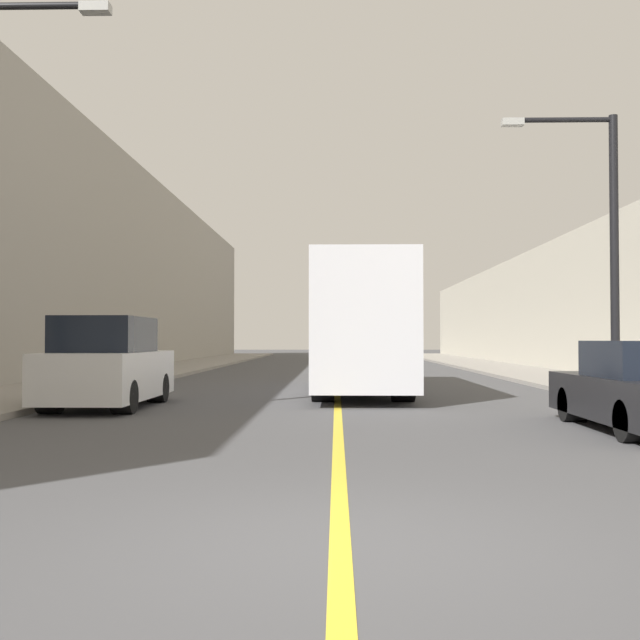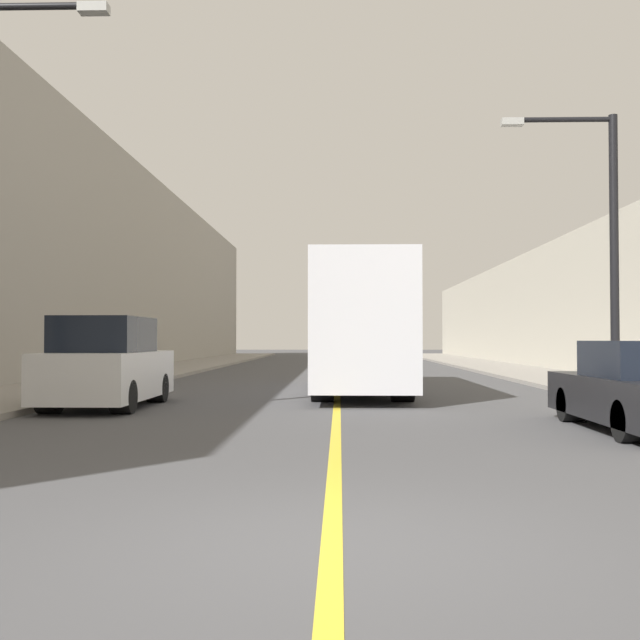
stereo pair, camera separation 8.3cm
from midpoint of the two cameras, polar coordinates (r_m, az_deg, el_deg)
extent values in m
plane|color=#474749|center=(5.58, 1.10, -16.94)|extent=(200.00, 200.00, 0.00)
cube|color=gray|center=(36.29, -11.47, -3.69)|extent=(3.75, 72.00, 0.13)
cube|color=gray|center=(36.29, 13.96, -3.67)|extent=(3.75, 72.00, 0.13)
cube|color=gray|center=(37.49, -17.23, 4.14)|extent=(4.00, 72.00, 10.21)
cube|color=#B7B2A3|center=(37.33, 19.74, 0.97)|extent=(4.00, 72.00, 6.04)
cube|color=gold|center=(35.41, 1.25, -3.87)|extent=(0.16, 72.00, 0.01)
cube|color=silver|center=(21.05, 2.86, -0.34)|extent=(2.44, 10.30, 3.22)
cube|color=black|center=(15.96, 3.37, 2.04)|extent=(2.07, 0.04, 1.45)
cylinder|color=black|center=(17.88, 0.10, -4.68)|extent=(0.54, 0.97, 0.97)
cylinder|color=black|center=(17.94, 6.20, -4.66)|extent=(0.54, 0.97, 0.97)
cylinder|color=black|center=(24.26, 0.41, -3.84)|extent=(0.54, 0.97, 0.97)
cylinder|color=black|center=(24.30, 4.90, -3.83)|extent=(0.54, 0.97, 0.97)
cube|color=silver|center=(16.94, -15.96, -4.05)|extent=(1.89, 4.46, 1.01)
cube|color=black|center=(16.71, -16.16, -1.07)|extent=(1.66, 2.45, 0.75)
cube|color=black|center=(14.85, -18.47, -3.73)|extent=(1.61, 0.04, 0.45)
cylinder|color=black|center=(15.90, -20.00, -5.52)|extent=(0.42, 0.68, 0.68)
cylinder|color=black|center=(15.43, -14.87, -5.69)|extent=(0.42, 0.68, 0.68)
cylinder|color=black|center=(18.50, -16.88, -4.96)|extent=(0.42, 0.68, 0.68)
cylinder|color=black|center=(18.10, -12.42, -5.07)|extent=(0.42, 0.68, 0.68)
cylinder|color=black|center=(11.72, 22.60, -7.13)|extent=(0.40, 0.62, 0.62)
cylinder|color=black|center=(14.31, 18.57, -6.12)|extent=(0.40, 0.62, 0.62)
cylinder|color=black|center=(14.53, -21.58, 21.36)|extent=(2.32, 0.12, 0.12)
cube|color=#999993|center=(14.13, -16.91, 21.77)|extent=(0.50, 0.24, 0.16)
cylinder|color=black|center=(18.59, 21.40, 4.56)|extent=(0.20, 0.20, 6.55)
cylinder|color=black|center=(18.83, 17.89, 14.31)|extent=(2.32, 0.12, 0.12)
cube|color=#999993|center=(18.53, 14.33, 14.38)|extent=(0.50, 0.24, 0.16)
camera|label=1|loc=(0.04, -90.11, 0.00)|focal=42.00mm
camera|label=2|loc=(0.04, 89.89, 0.00)|focal=42.00mm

